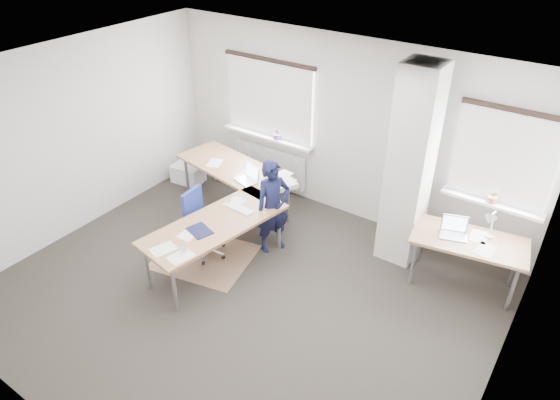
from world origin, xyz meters
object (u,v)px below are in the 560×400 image
Objects in this scene: desk_main at (228,195)px; task_chair at (206,237)px; person at (273,207)px; desk_side at (469,242)px.

task_chair is (0.01, -0.55, -0.41)m from desk_main.
desk_side is at bearing -46.46° from person.
desk_main is 3.32m from desk_side.
desk_side is 1.07× the size of person.
task_chair is at bearing 159.85° from person.
task_chair is (-3.20, -1.40, -0.41)m from desk_side.
desk_side is 2.60m from person.
desk_side reaches higher than task_chair.
desk_side is (3.21, 0.85, -0.01)m from desk_main.
desk_side is at bearing 19.18° from task_chair.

